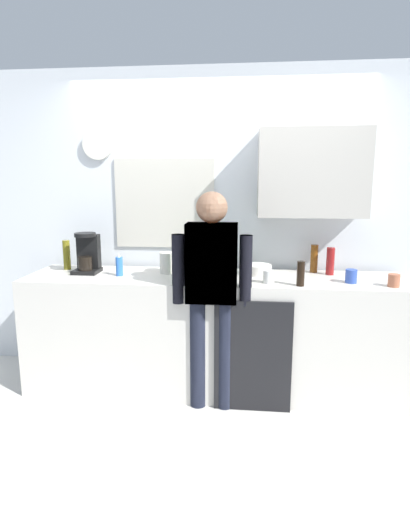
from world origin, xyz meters
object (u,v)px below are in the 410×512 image
bottle_dark_sauce (301,274)px  storage_canister (168,263)px  bottle_red_vinegar (330,261)px  bottle_green_wine (180,259)px  cup_white_mug (269,277)px  dish_soap (119,266)px  bottle_amber_beer (314,259)px  person_at_sink (212,284)px  cup_blue_mug (351,276)px  person_guest (212,284)px  mixing_bowl (258,269)px  cup_terracotta_mug (394,280)px  coffee_maker (87,255)px  bottle_olive_oil (67,255)px  bottle_clear_soda (215,255)px

bottle_dark_sauce → storage_canister: (-1.02, 0.32, -0.00)m
bottle_red_vinegar → bottle_dark_sauce: 0.48m
bottle_green_wine → cup_white_mug: bearing=-8.7°
bottle_green_wine → dish_soap: bottle_green_wine is taller
bottle_amber_beer → bottle_green_wine: bottle_green_wine is taller
bottle_green_wine → person_at_sink: person_at_sink is taller
cup_blue_mug → person_guest: bearing=-168.6°
mixing_bowl → person_at_sink: 0.54m
mixing_bowl → dish_soap: size_ratio=1.22×
bottle_green_wine → cup_terracotta_mug: (1.55, -0.12, -0.10)m
coffee_maker → bottle_dark_sauce: bearing=-9.4°
person_guest → mixing_bowl: bearing=-142.8°
bottle_green_wine → person_guest: bearing=-42.5°
bottle_olive_oil → person_at_sink: person_at_sink is taller
bottle_green_wine → mixing_bowl: bottle_green_wine is taller
bottle_red_vinegar → person_at_sink: (-0.92, -0.46, -0.09)m
bottle_green_wine → cup_white_mug: 0.69m
coffee_maker → bottle_olive_oil: 0.24m
coffee_maker → person_at_sink: size_ratio=0.21×
coffee_maker → bottle_red_vinegar: coffee_maker is taller
bottle_dark_sauce → person_at_sink: (-0.63, -0.08, -0.07)m
dish_soap → person_at_sink: 0.80m
dish_soap → storage_canister: (0.37, 0.14, 0.01)m
cup_blue_mug → cup_terracotta_mug: 0.29m
bottle_olive_oil → bottle_clear_soda: bearing=2.2°
cup_terracotta_mug → person_at_sink: bearing=-174.7°
bottle_amber_beer → cup_blue_mug: 0.40m
coffee_maker → cup_terracotta_mug: coffee_maker is taller
bottle_olive_oil → bottle_amber_beer: bearing=2.5°
bottle_red_vinegar → cup_blue_mug: 0.29m
person_guest → bottle_olive_oil: bearing=-33.0°
cup_blue_mug → cup_terracotta_mug: bearing=-17.2°
bottle_red_vinegar → person_guest: 1.03m
bottle_amber_beer → mixing_bowl: (-0.46, -0.12, -0.08)m
bottle_red_vinegar → mixing_bowl: (-0.58, -0.05, -0.07)m
bottle_dark_sauce → dish_soap: 1.40m
bottle_olive_oil → mixing_bowl: bearing=-1.1°
bottle_green_wine → person_at_sink: bearing=-42.5°
person_at_sink → bottle_red_vinegar: bearing=16.3°
coffee_maker → cup_terracotta_mug: (2.34, -0.24, -0.10)m
dish_soap → person_guest: (0.76, -0.26, -0.06)m
coffee_maker → person_guest: person_guest is taller
coffee_maker → bottle_red_vinegar: bearing=3.1°
bottle_clear_soda → cup_white_mug: (0.42, -0.36, -0.09)m
bottle_dark_sauce → storage_canister: bottle_dark_sauce is taller
cup_white_mug → dish_soap: (-1.17, 0.12, 0.03)m
bottle_green_wine → person_guest: person_guest is taller
cup_blue_mug → cup_white_mug: bearing=-173.8°
mixing_bowl → person_at_sink: bearing=-129.2°
bottle_red_vinegar → mixing_bowl: 0.58m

